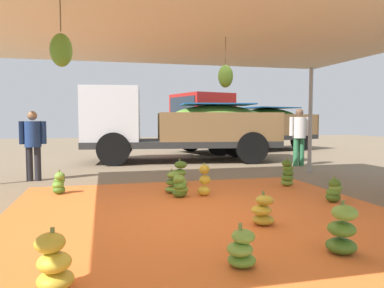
{
  "coord_description": "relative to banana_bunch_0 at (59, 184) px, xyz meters",
  "views": [
    {
      "loc": [
        -1.41,
        -5.21,
        1.4
      ],
      "look_at": [
        0.43,
        2.35,
        0.87
      ],
      "focal_mm": 34.42,
      "sensor_mm": 36.0,
      "label": 1
    }
  ],
  "objects": [
    {
      "name": "worker_1",
      "position": [
        6.48,
        2.7,
        0.79
      ],
      "size": [
        0.62,
        0.38,
        1.7
      ],
      "color": "#337A4C",
      "rests_on": "ground"
    },
    {
      "name": "banana_bunch_2",
      "position": [
        4.51,
        -0.28,
        0.06
      ],
      "size": [
        0.36,
        0.39,
        0.59
      ],
      "color": "#75A83D",
      "rests_on": "tarp_orange"
    },
    {
      "name": "banana_bunch_9",
      "position": [
        2.05,
        -4.0,
        -0.02
      ],
      "size": [
        0.38,
        0.38,
        0.42
      ],
      "color": "#60932D",
      "rests_on": "tarp_orange"
    },
    {
      "name": "banana_bunch_7",
      "position": [
        2.37,
        0.4,
        0.04
      ],
      "size": [
        0.44,
        0.44,
        0.54
      ],
      "color": "#60932D",
      "rests_on": "tarp_orange"
    },
    {
      "name": "banana_bunch_5",
      "position": [
        4.55,
        -1.81,
        -0.01
      ],
      "size": [
        0.37,
        0.34,
        0.43
      ],
      "color": "#477523",
      "rests_on": "tarp_orange"
    },
    {
      "name": "banana_bunch_4",
      "position": [
        2.58,
        -0.8,
        0.07
      ],
      "size": [
        0.33,
        0.32,
        0.6
      ],
      "color": "gold",
      "rests_on": "tarp_orange"
    },
    {
      "name": "tent_canopy",
      "position": [
        2.21,
        -2.03,
        2.48
      ],
      "size": [
        8.0,
        7.0,
        2.76
      ],
      "color": "#9EA0A5",
      "rests_on": "ground"
    },
    {
      "name": "banana_bunch_1",
      "position": [
        2.83,
        -2.76,
        -0.01
      ],
      "size": [
        0.4,
        0.4,
        0.45
      ],
      "color": "gold",
      "rests_on": "tarp_orange"
    },
    {
      "name": "banana_bunch_6",
      "position": [
        0.4,
        -4.07,
        0.03
      ],
      "size": [
        0.34,
        0.32,
        0.52
      ],
      "color": "gold",
      "rests_on": "tarp_orange"
    },
    {
      "name": "banana_bunch_8",
      "position": [
        2.13,
        -0.82,
        -0.0
      ],
      "size": [
        0.37,
        0.39,
        0.44
      ],
      "color": "#477523",
      "rests_on": "tarp_orange"
    },
    {
      "name": "banana_bunch_0",
      "position": [
        0.0,
        0.0,
        0.0
      ],
      "size": [
        0.31,
        0.31,
        0.45
      ],
      "color": "#477523",
      "rests_on": "tarp_orange"
    },
    {
      "name": "ground_plane",
      "position": [
        2.22,
        1.05,
        -0.2
      ],
      "size": [
        40.0,
        40.0,
        0.0
      ],
      "primitive_type": "plane",
      "color": "#7F6B51"
    },
    {
      "name": "cargo_truck_main",
      "position": [
        3.14,
        4.77,
        1.02
      ],
      "size": [
        6.45,
        2.94,
        2.4
      ],
      "color": "#2D2D2D",
      "rests_on": "ground"
    },
    {
      "name": "banana_bunch_3",
      "position": [
        3.19,
        -3.91,
        0.04
      ],
      "size": [
        0.42,
        0.42,
        0.56
      ],
      "color": "#477523",
      "rests_on": "tarp_orange"
    },
    {
      "name": "cargo_truck_far",
      "position": [
        6.7,
        7.82,
        1.03
      ],
      "size": [
        6.82,
        4.18,
        2.4
      ],
      "color": "#2D2D2D",
      "rests_on": "ground"
    },
    {
      "name": "worker_0",
      "position": [
        -0.72,
        1.71,
        0.72
      ],
      "size": [
        0.58,
        0.35,
        1.58
      ],
      "color": "#26262D",
      "rests_on": "ground"
    },
    {
      "name": "tarp_orange",
      "position": [
        2.22,
        -1.95,
        -0.2
      ],
      "size": [
        5.75,
        5.48,
        0.01
      ],
      "primitive_type": "cube",
      "color": "orange",
      "rests_on": "ground"
    },
    {
      "name": "banana_bunch_10",
      "position": [
        2.08,
        -0.4,
        -0.01
      ],
      "size": [
        0.39,
        0.39,
        0.46
      ],
      "color": "#6B9E38",
      "rests_on": "tarp_orange"
    }
  ]
}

